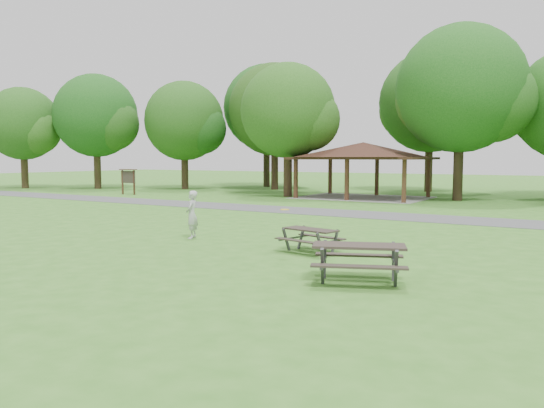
% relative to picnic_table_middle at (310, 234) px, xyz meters
% --- Properties ---
extents(ground, '(160.00, 160.00, 0.00)m').
position_rel_picnic_table_middle_xyz_m(ground, '(-2.52, -3.63, -0.52)').
color(ground, '#367320').
rests_on(ground, ground).
extents(asphalt_path, '(120.00, 3.20, 0.02)m').
position_rel_picnic_table_middle_xyz_m(asphalt_path, '(-2.52, 10.37, -0.51)').
color(asphalt_path, '#4B4B4D').
rests_on(asphalt_path, ground).
extents(pavilion, '(8.60, 7.01, 3.76)m').
position_rel_picnic_table_middle_xyz_m(pavilion, '(-6.52, 20.37, 2.54)').
color(pavilion, '#3B2115').
rests_on(pavilion, ground).
extents(notice_board, '(1.60, 0.30, 1.88)m').
position_rel_picnic_table_middle_xyz_m(notice_board, '(-22.52, 14.37, 0.79)').
color(notice_board, '#3D2216').
rests_on(notice_board, ground).
extents(tree_row_a, '(7.56, 7.20, 9.97)m').
position_rel_picnic_table_middle_xyz_m(tree_row_a, '(-30.43, 18.39, 5.64)').
color(tree_row_a, '#312215').
rests_on(tree_row_a, ground).
extents(tree_row_b, '(7.14, 6.80, 9.28)m').
position_rel_picnic_table_middle_xyz_m(tree_row_b, '(-23.43, 21.89, 5.15)').
color(tree_row_b, '#2F2115').
rests_on(tree_row_b, ground).
extents(tree_row_c, '(8.19, 7.80, 10.67)m').
position_rel_picnic_table_middle_xyz_m(tree_row_c, '(-16.42, 25.39, 6.02)').
color(tree_row_c, '#311E15').
rests_on(tree_row_c, ground).
extents(tree_row_d, '(6.93, 6.60, 9.27)m').
position_rel_picnic_table_middle_xyz_m(tree_row_d, '(-11.43, 18.89, 5.25)').
color(tree_row_d, '#302015').
rests_on(tree_row_d, ground).
extents(tree_row_e, '(8.40, 8.00, 11.02)m').
position_rel_picnic_table_middle_xyz_m(tree_row_e, '(-0.42, 21.39, 6.26)').
color(tree_row_e, black).
rests_on(tree_row_e, ground).
extents(tree_deep_a, '(8.40, 8.00, 11.38)m').
position_rel_picnic_table_middle_xyz_m(tree_deep_a, '(-19.42, 28.89, 6.61)').
color(tree_deep_a, black).
rests_on(tree_deep_a, ground).
extents(tree_deep_b, '(8.40, 8.00, 11.13)m').
position_rel_picnic_table_middle_xyz_m(tree_deep_b, '(-4.42, 29.39, 6.37)').
color(tree_deep_b, '#332316').
rests_on(tree_deep_b, ground).
extents(tree_flank_left, '(6.72, 6.40, 8.93)m').
position_rel_picnic_table_middle_xyz_m(tree_flank_left, '(-36.44, 15.39, 5.01)').
color(tree_flank_left, '#322416').
rests_on(tree_flank_left, ground).
extents(picnic_table_middle, '(1.85, 1.60, 0.70)m').
position_rel_picnic_table_middle_xyz_m(picnic_table_middle, '(0.00, 0.00, 0.00)').
color(picnic_table_middle, '#2B231F').
rests_on(picnic_table_middle, ground).
extents(picnic_table_far, '(2.44, 2.23, 0.86)m').
position_rel_picnic_table_middle_xyz_m(picnic_table_far, '(2.61, -2.75, 0.12)').
color(picnic_table_far, '#2D2420').
rests_on(picnic_table_far, ground).
extents(frisbee_in_flight, '(0.24, 0.24, 0.02)m').
position_rel_picnic_table_middle_xyz_m(frisbee_in_flight, '(-0.21, -1.11, 0.80)').
color(frisbee_in_flight, yellow).
rests_on(frisbee_in_flight, ground).
extents(frisbee_thrower, '(0.60, 0.70, 1.61)m').
position_rel_picnic_table_middle_xyz_m(frisbee_thrower, '(-4.62, 0.26, 0.29)').
color(frisbee_thrower, '#B0B0B3').
rests_on(frisbee_thrower, ground).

